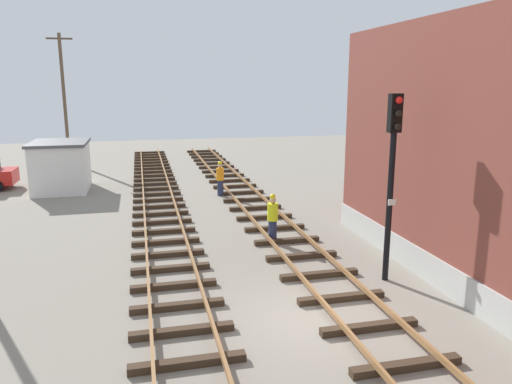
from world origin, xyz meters
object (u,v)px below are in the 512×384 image
(control_hut, at_px, (61,166))
(utility_pole_far, at_px, (64,97))
(signal_mast, at_px, (392,167))
(track_worker_foreground, at_px, (273,218))
(track_worker_distant, at_px, (220,179))

(control_hut, height_order, utility_pole_far, utility_pole_far)
(signal_mast, bearing_deg, track_worker_foreground, 118.90)
(signal_mast, xyz_separation_m, track_worker_foreground, (-2.39, 4.33, -2.57))
(control_hut, relative_size, utility_pole_far, 0.40)
(signal_mast, distance_m, utility_pole_far, 29.12)
(track_worker_foreground, bearing_deg, utility_pole_far, 114.47)
(utility_pole_far, height_order, track_worker_distant, utility_pole_far)
(signal_mast, bearing_deg, track_worker_distant, 103.66)
(signal_mast, relative_size, track_worker_distant, 2.99)
(control_hut, distance_m, track_worker_foreground, 14.67)
(utility_pole_far, relative_size, track_worker_foreground, 5.05)
(signal_mast, height_order, track_worker_foreground, signal_mast)
(control_hut, xyz_separation_m, track_worker_foreground, (9.05, -11.54, -0.46))
(utility_pole_far, xyz_separation_m, track_worker_distant, (9.36, -13.81, -3.99))
(control_hut, bearing_deg, utility_pole_far, 95.20)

